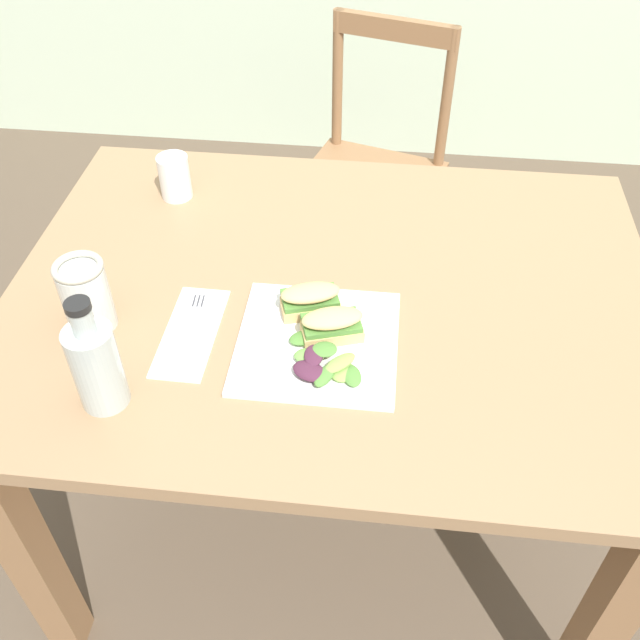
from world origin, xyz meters
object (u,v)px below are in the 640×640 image
sandwich_half_front (332,324)px  mason_jar_iced_tea (87,298)px  dining_table (331,336)px  chair_wooden_far (372,175)px  plate_lunch (317,342)px  sandwich_half_back (310,299)px  bottle_cold_brew (97,369)px  fork_on_napkin (193,324)px  cup_extra_side (175,177)px

sandwich_half_front → mason_jar_iced_tea: (-0.42, -0.01, 0.02)m
dining_table → sandwich_half_front: (0.01, -0.13, 0.16)m
chair_wooden_far → dining_table: bearing=-92.4°
dining_table → plate_lunch: 0.20m
sandwich_half_back → bottle_cold_brew: bearing=-142.2°
mason_jar_iced_tea → fork_on_napkin: bearing=4.4°
plate_lunch → sandwich_half_back: bearing=106.1°
chair_wooden_far → sandwich_half_back: size_ratio=7.52×
mason_jar_iced_tea → cup_extra_side: mason_jar_iced_tea is taller
fork_on_napkin → bottle_cold_brew: (-0.10, -0.18, 0.07)m
sandwich_half_front → bottle_cold_brew: bottle_cold_brew is taller
dining_table → sandwich_half_front: sandwich_half_front is taller
dining_table → cup_extra_side: bearing=143.4°
sandwich_half_back → mason_jar_iced_tea: (-0.38, -0.07, 0.02)m
sandwich_half_front → fork_on_napkin: size_ratio=0.62×
dining_table → fork_on_napkin: size_ratio=6.53×
fork_on_napkin → bottle_cold_brew: bottle_cold_brew is taller
dining_table → cup_extra_side: 0.49m
dining_table → plate_lunch: (-0.01, -0.15, 0.13)m
dining_table → fork_on_napkin: fork_on_napkin is taller
dining_table → fork_on_napkin: bearing=-151.7°
sandwich_half_front → sandwich_half_back: same height
sandwich_half_front → sandwich_half_back: size_ratio=1.00×
cup_extra_side → plate_lunch: bearing=-49.6°
cup_extra_side → sandwich_half_front: bearing=-46.9°
plate_lunch → sandwich_half_front: size_ratio=2.37×
chair_wooden_far → mason_jar_iced_tea: size_ratio=6.45×
dining_table → sandwich_half_front: 0.21m
sandwich_half_back → mason_jar_iced_tea: 0.39m
chair_wooden_far → cup_extra_side: size_ratio=9.10×
chair_wooden_far → plate_lunch: size_ratio=3.17×
cup_extra_side → bottle_cold_brew: bearing=-86.3°
chair_wooden_far → mason_jar_iced_tea: bearing=-113.7°
bottle_cold_brew → dining_table: bearing=42.9°
bottle_cold_brew → mason_jar_iced_tea: size_ratio=1.54×
dining_table → plate_lunch: plate_lunch is taller
plate_lunch → fork_on_napkin: size_ratio=1.48×
sandwich_half_front → mason_jar_iced_tea: size_ratio=0.86×
chair_wooden_far → sandwich_half_front: (-0.02, -1.01, 0.33)m
sandwich_half_front → cup_extra_side: bearing=133.1°
dining_table → mason_jar_iced_tea: size_ratio=8.99×
plate_lunch → cup_extra_side: 0.55m
chair_wooden_far → plate_lunch: bearing=-92.6°
fork_on_napkin → mason_jar_iced_tea: (-0.18, -0.01, 0.06)m
chair_wooden_far → bottle_cold_brew: (-0.37, -1.18, 0.36)m
plate_lunch → cup_extra_side: cup_extra_side is taller
sandwich_half_back → fork_on_napkin: sandwich_half_back is taller
fork_on_napkin → sandwich_half_front: bearing=-1.7°
mason_jar_iced_tea → bottle_cold_brew: bearing=-64.4°
chair_wooden_far → mason_jar_iced_tea: 1.17m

